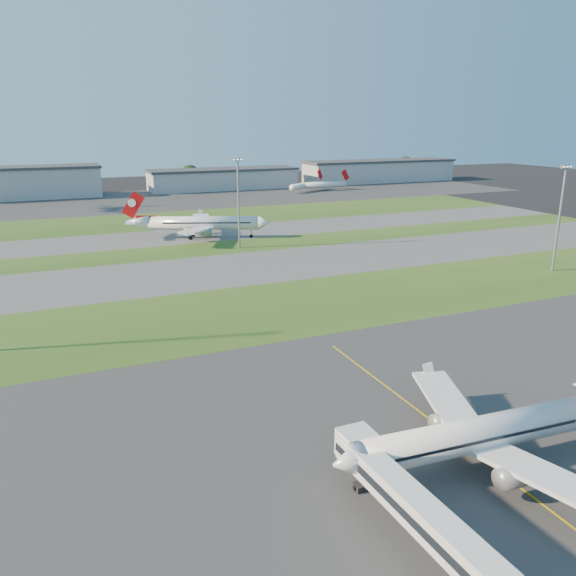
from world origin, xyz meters
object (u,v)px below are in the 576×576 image
airliner_parked (487,433)px  light_mast_centre (238,197)px  jet_bridge (430,523)px  mini_jet_near (306,185)px  mini_jet_far (324,185)px  light_mast_east (560,211)px  airliner_taxiing (203,223)px

airliner_parked → light_mast_centre: bearing=88.2°
light_mast_centre → airliner_parked: bearing=-95.3°
jet_bridge → mini_jet_near: size_ratio=1.05×
mini_jet_far → light_mast_east: bearing=-97.1°
airliner_parked → light_mast_east: 94.43m
jet_bridge → airliner_taxiing: (18.74, 141.54, 0.67)m
mini_jet_near → airliner_parked: bearing=-140.4°
jet_bridge → light_mast_east: (87.81, 67.24, 10.81)m
light_mast_centre → light_mast_east: (63.00, -56.00, 0.00)m
airliner_taxiing → light_mast_centre: light_mast_centre is taller
airliner_taxiing → light_mast_centre: size_ratio=1.57×
jet_bridge → mini_jet_near: 262.48m
airliner_parked → light_mast_east: (73.66, 58.07, 10.90)m
airliner_taxiing → light_mast_east: (69.06, -74.30, 10.14)m
airliner_parked → light_mast_centre: (10.66, 114.07, 10.90)m
airliner_parked → airliner_taxiing: (4.60, 132.37, 0.77)m
jet_bridge → airliner_parked: (14.15, 9.16, -0.10)m
light_mast_centre → mini_jet_near: bearing=57.0°
jet_bridge → airliner_taxiing: size_ratio=0.66×
airliner_parked → mini_jet_far: 251.01m
airliner_parked → light_mast_centre: light_mast_centre is taller
jet_bridge → light_mast_centre: (24.81, 123.24, 10.81)m
airliner_parked → mini_jet_near: bearing=72.9°
mini_jet_near → mini_jet_far: size_ratio=0.90×
light_mast_centre → airliner_taxiing: bearing=108.3°
mini_jet_far → light_mast_centre: 146.35m
mini_jet_far → airliner_taxiing: bearing=-132.5°
jet_bridge → mini_jet_far: size_ratio=0.94×
airliner_parked → light_mast_east: bearing=41.8°
airliner_taxiing → jet_bridge: bearing=103.8°
jet_bridge → light_mast_centre: light_mast_centre is taller
airliner_parked → airliner_taxiing: 132.45m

